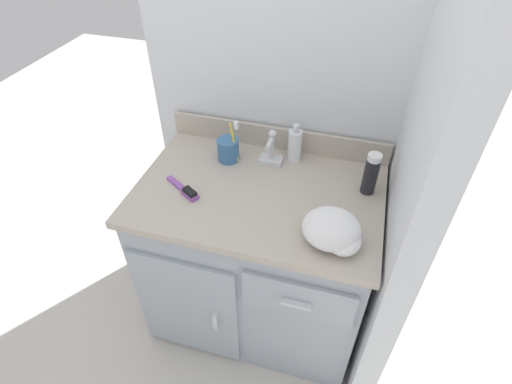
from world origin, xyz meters
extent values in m
plane|color=beige|center=(0.00, 0.00, 0.00)|extent=(6.00, 6.00, 0.00)
cube|color=silver|center=(0.00, 0.34, 1.10)|extent=(1.07, 0.08, 2.20)
cube|color=silver|center=(0.49, 0.00, 1.10)|extent=(0.08, 0.66, 2.20)
cube|color=#9EA8B2|center=(0.00, 0.00, 0.36)|extent=(0.86, 0.54, 0.72)
cube|color=#9EA8B2|center=(-0.21, -0.28, 0.32)|extent=(0.41, 0.02, 0.58)
cube|color=#9EA8B2|center=(0.21, -0.28, 0.56)|extent=(0.38, 0.02, 0.17)
cube|color=silver|center=(-0.08, -0.30, 0.32)|extent=(0.02, 0.02, 0.09)
cube|color=silver|center=(0.21, -0.30, 0.56)|extent=(0.10, 0.02, 0.01)
cube|color=#B2A899|center=(0.00, 0.00, 0.73)|extent=(0.89, 0.58, 0.03)
ellipsoid|color=#A49A8C|center=(0.00, 0.00, 0.66)|extent=(0.36, 0.30, 0.17)
cylinder|color=silver|center=(0.00, 0.00, 0.58)|extent=(0.03, 0.03, 0.01)
cube|color=#B2A899|center=(0.00, 0.28, 0.80)|extent=(0.89, 0.02, 0.10)
cube|color=silver|center=(0.00, 0.18, 0.76)|extent=(0.09, 0.06, 0.02)
cylinder|color=silver|center=(0.00, 0.18, 0.81)|extent=(0.02, 0.02, 0.08)
cylinder|color=silver|center=(0.00, 0.15, 0.85)|extent=(0.02, 0.06, 0.02)
sphere|color=silver|center=(0.00, 0.19, 0.87)|extent=(0.03, 0.03, 0.03)
cylinder|color=teal|center=(-0.17, 0.15, 0.79)|extent=(0.08, 0.08, 0.09)
cylinder|color=yellow|center=(-0.14, 0.15, 0.84)|extent=(0.03, 0.01, 0.16)
cube|color=white|center=(-0.13, 0.15, 0.92)|extent=(0.02, 0.02, 0.03)
cylinder|color=white|center=(0.08, 0.23, 0.81)|extent=(0.05, 0.05, 0.13)
cylinder|color=silver|center=(0.08, 0.23, 0.89)|extent=(0.02, 0.02, 0.03)
cylinder|color=silver|center=(0.08, 0.21, 0.90)|extent=(0.01, 0.03, 0.01)
cylinder|color=black|center=(0.37, 0.11, 0.82)|extent=(0.05, 0.05, 0.14)
cylinder|color=white|center=(0.37, 0.11, 0.90)|extent=(0.05, 0.05, 0.02)
cube|color=purple|center=(-0.30, -0.05, 0.76)|extent=(0.10, 0.07, 0.01)
cube|color=purple|center=(-0.22, -0.09, 0.76)|extent=(0.07, 0.06, 0.02)
cube|color=black|center=(-0.22, -0.09, 0.77)|extent=(0.06, 0.05, 0.01)
ellipsoid|color=white|center=(0.28, -0.16, 0.80)|extent=(0.18, 0.17, 0.10)
ellipsoid|color=white|center=(0.32, -0.18, 0.78)|extent=(0.11, 0.12, 0.07)
camera|label=1|loc=(0.29, -1.04, 1.69)|focal=28.00mm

